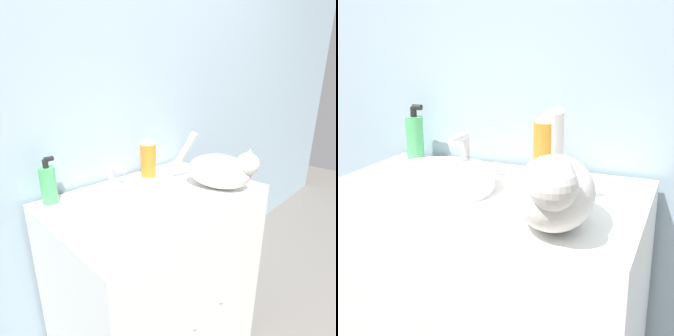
{
  "view_description": "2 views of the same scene",
  "coord_description": "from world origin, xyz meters",
  "views": [
    {
      "loc": [
        -0.65,
        -0.43,
        1.31
      ],
      "look_at": [
        0.04,
        0.25,
        0.99
      ],
      "focal_mm": 28.0,
      "sensor_mm": 36.0,
      "label": 1
    },
    {
      "loc": [
        0.49,
        -0.73,
        1.27
      ],
      "look_at": [
        0.08,
        0.25,
        0.97
      ],
      "focal_mm": 50.0,
      "sensor_mm": 36.0,
      "label": 2
    }
  ],
  "objects": [
    {
      "name": "wall_back",
      "position": [
        0.0,
        0.6,
        1.25
      ],
      "size": [
        6.0,
        0.05,
        2.5
      ],
      "color": "#9EB7C6",
      "rests_on": "ground_plane"
    },
    {
      "name": "cat",
      "position": [
        0.24,
        0.14,
        0.97
      ],
      "size": [
        0.23,
        0.38,
        0.23
      ],
      "rotation": [
        0.0,
        0.0,
        -1.31
      ],
      "color": "silver",
      "rests_on": "vanity_cabinet"
    },
    {
      "name": "faucet",
      "position": [
        -0.11,
        0.41,
        0.94
      ],
      "size": [
        0.21,
        0.1,
        0.12
      ],
      "color": "silver",
      "rests_on": "vanity_cabinet"
    },
    {
      "name": "vanity_cabinet",
      "position": [
        0.0,
        0.28,
        0.44
      ],
      "size": [
        0.82,
        0.57,
        0.89
      ],
      "color": "white",
      "rests_on": "ground_plane"
    },
    {
      "name": "sink_basin",
      "position": [
        -0.11,
        0.26,
        0.91
      ],
      "size": [
        0.3,
        0.3,
        0.05
      ],
      "color": "white",
      "rests_on": "vanity_cabinet"
    },
    {
      "name": "soap_bottle",
      "position": [
        -0.33,
        0.5,
        0.96
      ],
      "size": [
        0.06,
        0.06,
        0.18
      ],
      "color": "#4CB266",
      "rests_on": "vanity_cabinet"
    },
    {
      "name": "spray_bottle",
      "position": [
        0.12,
        0.46,
        0.98
      ],
      "size": [
        0.07,
        0.07,
        0.19
      ],
      "color": "orange",
      "rests_on": "vanity_cabinet"
    }
  ]
}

